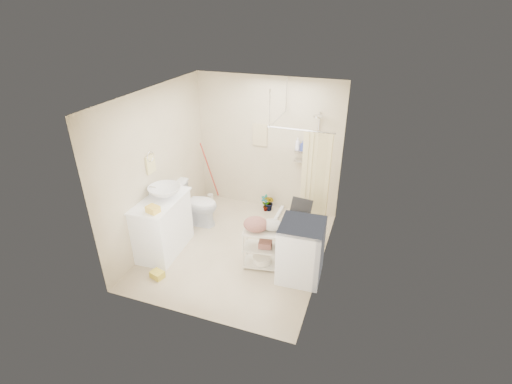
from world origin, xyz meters
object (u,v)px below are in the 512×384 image
vanity (163,225)px  laundry_rack (262,245)px  toilet (196,204)px  washing_machine (301,250)px

vanity → laundry_rack: size_ratio=1.37×
vanity → toilet: bearing=79.6°
toilet → laundry_rack: 1.75m
vanity → toilet: 0.94m
washing_machine → laundry_rack: size_ratio=1.16×
vanity → washing_machine: 2.30m
vanity → washing_machine: bearing=-0.6°
toilet → washing_machine: (2.18, -0.83, 0.05)m
washing_machine → laundry_rack: bearing=173.8°
washing_machine → laundry_rack: 0.62m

